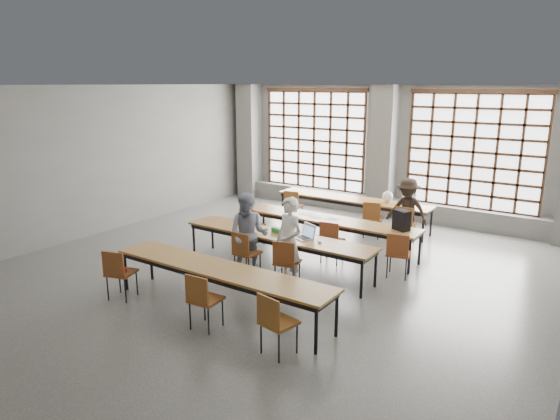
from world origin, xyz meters
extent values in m
plane|color=#4F4F4C|center=(0.00, 0.00, 0.00)|extent=(11.00, 11.00, 0.00)
plane|color=silver|center=(0.00, 0.00, 3.50)|extent=(11.00, 11.00, 0.00)
plane|color=#5F5F5C|center=(0.00, 5.50, 1.75)|extent=(10.00, 0.00, 10.00)
plane|color=#5F5F5C|center=(-5.00, 0.00, 1.75)|extent=(0.00, 11.00, 11.00)
cube|color=#595956|center=(-4.50, 5.22, 1.75)|extent=(0.60, 0.55, 3.50)
cube|color=#595956|center=(0.00, 5.22, 1.75)|extent=(0.60, 0.55, 3.50)
cube|color=white|center=(-2.25, 5.48, 1.90)|extent=(3.20, 0.02, 2.80)
cube|color=black|center=(-2.25, 5.40, 1.90)|extent=(3.20, 0.05, 2.80)
cube|color=black|center=(-2.25, 5.40, 0.45)|extent=(3.32, 0.07, 0.10)
cube|color=black|center=(-2.25, 5.40, 3.35)|extent=(3.32, 0.07, 0.10)
cube|color=white|center=(2.25, 5.48, 1.90)|extent=(3.20, 0.02, 2.80)
cube|color=black|center=(2.25, 5.40, 1.90)|extent=(3.20, 0.05, 2.80)
cube|color=black|center=(2.25, 5.40, 0.45)|extent=(3.32, 0.07, 0.10)
cube|color=black|center=(2.25, 5.40, 3.35)|extent=(3.32, 0.07, 0.10)
cube|color=#595956|center=(0.00, 5.30, 0.25)|extent=(9.80, 0.35, 0.50)
cube|color=brown|center=(-0.18, 3.82, 0.71)|extent=(4.00, 0.70, 0.04)
cube|color=black|center=(-0.18, 3.82, 0.65)|extent=(3.90, 0.64, 0.08)
cylinder|color=black|center=(-2.10, 3.53, 0.34)|extent=(0.05, 0.05, 0.69)
cylinder|color=black|center=(-2.10, 4.11, 0.34)|extent=(0.05, 0.05, 0.69)
cylinder|color=black|center=(1.74, 3.53, 0.34)|extent=(0.05, 0.05, 0.69)
cylinder|color=black|center=(1.74, 4.11, 0.34)|extent=(0.05, 0.05, 0.69)
cube|color=brown|center=(0.24, 1.78, 0.71)|extent=(4.00, 0.70, 0.04)
cube|color=black|center=(0.24, 1.78, 0.65)|extent=(3.90, 0.64, 0.08)
cylinder|color=black|center=(-1.68, 1.49, 0.34)|extent=(0.05, 0.05, 0.69)
cylinder|color=black|center=(-1.68, 2.07, 0.34)|extent=(0.05, 0.05, 0.69)
cylinder|color=black|center=(2.16, 1.49, 0.34)|extent=(0.05, 0.05, 0.69)
cylinder|color=black|center=(2.16, 2.07, 0.34)|extent=(0.05, 0.05, 0.69)
cube|color=brown|center=(-0.02, 0.24, 0.71)|extent=(4.00, 0.70, 0.04)
cube|color=black|center=(-0.02, 0.24, 0.65)|extent=(3.90, 0.64, 0.08)
cylinder|color=black|center=(-1.94, -0.05, 0.34)|extent=(0.05, 0.05, 0.69)
cylinder|color=black|center=(-1.94, 0.53, 0.34)|extent=(0.05, 0.05, 0.69)
cylinder|color=black|center=(1.90, -0.05, 0.34)|extent=(0.05, 0.05, 0.69)
cylinder|color=black|center=(1.90, 0.53, 0.34)|extent=(0.05, 0.05, 0.69)
cube|color=brown|center=(0.25, -1.75, 0.71)|extent=(4.00, 0.70, 0.04)
cube|color=black|center=(0.25, -1.75, 0.65)|extent=(3.90, 0.64, 0.08)
cylinder|color=black|center=(-1.67, -2.04, 0.34)|extent=(0.05, 0.05, 0.69)
cylinder|color=black|center=(-1.67, -1.46, 0.34)|extent=(0.05, 0.05, 0.69)
cylinder|color=black|center=(2.17, -2.04, 0.34)|extent=(0.05, 0.05, 0.69)
cylinder|color=black|center=(2.17, -1.46, 0.34)|extent=(0.05, 0.05, 0.69)
cube|color=brown|center=(-1.58, 3.27, 0.45)|extent=(0.50, 0.50, 0.04)
cube|color=brown|center=(-1.54, 3.07, 0.68)|extent=(0.40, 0.11, 0.40)
cylinder|color=black|center=(-1.58, 3.27, 0.23)|extent=(0.02, 0.02, 0.45)
cube|color=brown|center=(0.62, 3.27, 0.45)|extent=(0.50, 0.50, 0.04)
cube|color=brown|center=(0.67, 3.07, 0.68)|extent=(0.40, 0.12, 0.40)
cylinder|color=black|center=(0.62, 3.27, 0.23)|extent=(0.02, 0.02, 0.45)
cube|color=brown|center=(1.42, 3.27, 0.45)|extent=(0.46, 0.46, 0.04)
cube|color=brown|center=(1.44, 3.07, 0.68)|extent=(0.40, 0.07, 0.40)
cylinder|color=black|center=(1.42, 3.27, 0.23)|extent=(0.02, 0.02, 0.45)
cube|color=brown|center=(-1.36, 1.23, 0.45)|extent=(0.45, 0.45, 0.04)
cube|color=brown|center=(-1.37, 1.03, 0.68)|extent=(0.40, 0.06, 0.40)
cylinder|color=black|center=(-1.36, 1.23, 0.23)|extent=(0.02, 0.02, 0.45)
cube|color=maroon|center=(0.64, 1.23, 0.45)|extent=(0.47, 0.47, 0.04)
cube|color=maroon|center=(0.67, 1.04, 0.68)|extent=(0.40, 0.08, 0.40)
cylinder|color=black|center=(0.64, 1.23, 0.23)|extent=(0.02, 0.02, 0.45)
cube|color=maroon|center=(2.04, 1.23, 0.45)|extent=(0.50, 0.50, 0.04)
cube|color=maroon|center=(2.09, 1.04, 0.68)|extent=(0.40, 0.12, 0.40)
cylinder|color=black|center=(2.04, 1.23, 0.23)|extent=(0.02, 0.02, 0.45)
cube|color=brown|center=(-0.32, -0.31, 0.45)|extent=(0.43, 0.43, 0.04)
cube|color=brown|center=(-0.33, -0.51, 0.68)|extent=(0.40, 0.04, 0.40)
cylinder|color=black|center=(-0.32, -0.31, 0.23)|extent=(0.02, 0.02, 0.45)
cube|color=maroon|center=(0.58, -0.31, 0.45)|extent=(0.50, 0.50, 0.04)
cube|color=maroon|center=(0.62, -0.51, 0.68)|extent=(0.40, 0.12, 0.40)
cylinder|color=black|center=(0.58, -0.31, 0.23)|extent=(0.02, 0.02, 0.45)
cube|color=maroon|center=(-1.45, -2.30, 0.45)|extent=(0.52, 0.52, 0.04)
cube|color=maroon|center=(-1.40, -2.49, 0.68)|extent=(0.39, 0.15, 0.40)
cylinder|color=black|center=(-1.45, -2.30, 0.23)|extent=(0.02, 0.02, 0.45)
cube|color=brown|center=(0.45, -2.30, 0.45)|extent=(0.45, 0.45, 0.04)
cube|color=brown|center=(0.46, -2.50, 0.68)|extent=(0.40, 0.06, 0.40)
cylinder|color=black|center=(0.45, -2.30, 0.23)|extent=(0.02, 0.02, 0.45)
cube|color=brown|center=(1.75, -2.30, 0.45)|extent=(0.49, 0.49, 0.04)
cube|color=brown|center=(1.71, -2.49, 0.68)|extent=(0.40, 0.11, 0.40)
cylinder|color=black|center=(1.75, -2.30, 0.23)|extent=(0.02, 0.02, 0.45)
imported|color=silver|center=(0.58, -0.26, 0.81)|extent=(0.68, 0.54, 1.62)
imported|color=#182349|center=(-0.32, -0.26, 0.79)|extent=(0.94, 0.85, 1.58)
imported|color=black|center=(1.42, 3.32, 0.74)|extent=(0.98, 0.59, 1.49)
cube|color=#B0B1B5|center=(0.53, 0.29, 0.74)|extent=(0.43, 0.38, 0.02)
cube|color=black|center=(0.52, 0.28, 0.75)|extent=(0.35, 0.28, 0.00)
cube|color=#B0B1B5|center=(0.58, 0.42, 0.86)|extent=(0.36, 0.20, 0.26)
cube|color=#8FC2F7|center=(0.57, 0.41, 0.83)|extent=(0.30, 0.16, 0.21)
cube|color=#B9B9BE|center=(1.17, 3.87, 0.74)|extent=(0.39, 0.30, 0.02)
cube|color=black|center=(1.17, 3.86, 0.75)|extent=(0.32, 0.22, 0.00)
cube|color=#B9B9BE|center=(1.19, 4.01, 0.86)|extent=(0.37, 0.11, 0.26)
cube|color=#84ABE4|center=(1.19, 3.99, 0.83)|extent=(0.31, 0.09, 0.21)
ellipsoid|color=silver|center=(0.93, 0.22, 0.75)|extent=(0.11, 0.10, 0.04)
cube|color=#297F33|center=(-0.07, 0.32, 0.78)|extent=(0.26, 0.14, 0.09)
cube|color=black|center=(0.16, 0.14, 0.74)|extent=(0.14, 0.08, 0.01)
cube|color=white|center=(-0.36, 1.83, 0.73)|extent=(0.36, 0.32, 0.00)
cube|color=white|center=(-0.06, 1.73, 0.73)|extent=(0.36, 0.34, 0.00)
cube|color=silver|center=(0.34, 1.78, 0.73)|extent=(0.34, 0.27, 0.00)
cube|color=black|center=(1.84, 1.83, 0.93)|extent=(0.37, 0.31, 0.40)
ellipsoid|color=white|center=(0.72, 3.87, 0.87)|extent=(0.27, 0.22, 0.29)
cube|color=maroon|center=(-1.45, -2.30, 0.50)|extent=(0.20, 0.09, 0.06)
camera|label=1|loc=(5.15, -7.29, 3.54)|focal=32.00mm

